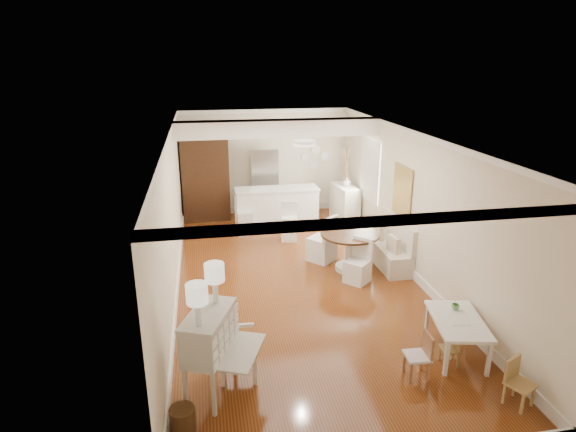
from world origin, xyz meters
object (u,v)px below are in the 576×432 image
object	(u,v)px
kids_table	(456,337)
pantry_cabinet	(206,176)
secretary_bureau	(210,353)
kids_chair_b	(417,355)
dining_table	(349,252)
slip_chair_far	(322,238)
gustavian_armchair	(238,345)
bar_stool_left	(244,216)
wicker_basket	(183,419)
bar_stool_right	(289,222)
sideboard	(345,204)
kids_chair_a	(450,348)
breakfast_counter	(277,208)
fridge	(278,183)
kids_chair_c	(520,384)
slip_chair_near	(358,261)

from	to	relation	value
kids_table	pantry_cabinet	size ratio (longest dim) A/B	0.49
secretary_bureau	kids_chair_b	bearing A→B (deg)	18.56
dining_table	slip_chair_far	distance (m)	0.72
gustavian_armchair	slip_chair_far	world-z (taller)	slip_chair_far
gustavian_armchair	bar_stool_left	world-z (taller)	gustavian_armchair
wicker_basket	bar_stool_right	world-z (taller)	bar_stool_right
kids_chair_b	bar_stool_right	distance (m)	5.36
sideboard	kids_chair_a	bearing A→B (deg)	-100.46
breakfast_counter	fridge	world-z (taller)	fridge
gustavian_armchair	kids_chair_b	size ratio (longest dim) A/B	1.44
secretary_bureau	dining_table	bearing A→B (deg)	71.29
gustavian_armchair	bar_stool_left	xyz separation A→B (m)	(0.59, 5.47, -0.01)
wicker_basket	pantry_cabinet	size ratio (longest dim) A/B	0.13
kids_table	kids_chair_b	world-z (taller)	kids_chair_b
kids_table	bar_stool_left	bearing A→B (deg)	114.52
gustavian_armchair	sideboard	size ratio (longest dim) A/B	0.93
kids_chair_a	kids_chair_c	distance (m)	1.02
bar_stool_right	fridge	bearing A→B (deg)	99.70
gustavian_armchair	dining_table	world-z (taller)	gustavian_armchair
gustavian_armchair	kids_table	bearing A→B (deg)	-86.67
kids_table	pantry_cabinet	distance (m)	7.72
kids_table	kids_chair_b	xyz separation A→B (m)	(-0.77, -0.38, 0.04)
secretary_bureau	breakfast_counter	bearing A→B (deg)	95.40
dining_table	fridge	xyz separation A→B (m)	(-0.82, 3.80, 0.50)
dining_table	sideboard	xyz separation A→B (m)	(0.79, 2.94, 0.08)
kids_chair_b	pantry_cabinet	distance (m)	7.76
breakfast_counter	gustavian_armchair	bearing A→B (deg)	-103.99
kids_chair_b	kids_table	bearing A→B (deg)	119.30
slip_chair_near	fridge	distance (m)	4.45
secretary_bureau	kids_chair_c	world-z (taller)	secretary_bureau
breakfast_counter	bar_stool_right	world-z (taller)	breakfast_counter
kids_table	bar_stool_right	distance (m)	5.16
gustavian_armchair	kids_table	world-z (taller)	gustavian_armchair
kids_table	slip_chair_near	bearing A→B (deg)	104.64
slip_chair_near	fridge	world-z (taller)	fridge
dining_table	slip_chair_near	bearing A→B (deg)	-89.96
dining_table	fridge	bearing A→B (deg)	102.20
gustavian_armchair	bar_stool_right	xyz separation A→B (m)	(1.58, 4.86, -0.01)
slip_chair_near	dining_table	bearing A→B (deg)	136.79
secretary_bureau	bar_stool_left	size ratio (longest dim) A/B	1.25
breakfast_counter	fridge	bearing A→B (deg)	79.22
kids_chair_c	bar_stool_right	bearing A→B (deg)	80.57
kids_chair_c	slip_chair_near	distance (m)	3.75
secretary_bureau	slip_chair_near	xyz separation A→B (m)	(2.82, 2.73, -0.15)
kids_table	breakfast_counter	world-z (taller)	breakfast_counter
wicker_basket	kids_chair_a	size ratio (longest dim) A/B	0.60
wicker_basket	bar_stool_right	size ratio (longest dim) A/B	0.33
slip_chair_near	pantry_cabinet	world-z (taller)	pantry_cabinet
kids_chair_a	pantry_cabinet	distance (m)	7.82
kids_table	kids_chair_a	bearing A→B (deg)	-134.71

